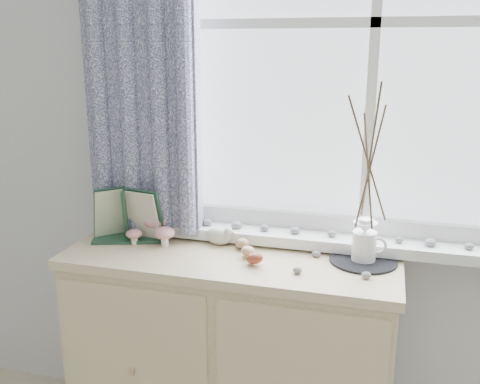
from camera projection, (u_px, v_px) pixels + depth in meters
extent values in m
cube|color=silver|center=(287.00, 122.00, 1.99)|extent=(4.00, 0.04, 2.60)
cube|color=silver|center=(376.00, 23.00, 1.81)|extent=(1.30, 0.01, 1.40)
cube|color=white|center=(361.00, 243.00, 1.95)|extent=(1.45, 0.16, 0.04)
cube|color=#090A36|center=(139.00, 16.00, 1.90)|extent=(0.44, 0.06, 1.61)
cube|color=beige|center=(231.00, 363.00, 2.04)|extent=(1.17, 0.43, 0.81)
cube|color=beige|center=(230.00, 259.00, 1.92)|extent=(1.20, 0.45, 0.03)
cube|color=beige|center=(135.00, 384.00, 1.91)|extent=(0.55, 0.01, 0.75)
cylinder|color=white|center=(157.00, 229.00, 2.07)|extent=(0.03, 0.03, 0.07)
ellipsoid|color=#A9050B|center=(157.00, 220.00, 2.06)|extent=(0.12, 0.12, 0.06)
cylinder|color=white|center=(165.00, 240.00, 1.99)|extent=(0.03, 0.03, 0.05)
ellipsoid|color=#A9050B|center=(164.00, 233.00, 1.99)|extent=(0.08, 0.08, 0.04)
cylinder|color=white|center=(134.00, 239.00, 2.02)|extent=(0.03, 0.03, 0.04)
ellipsoid|color=#A9050B|center=(134.00, 234.00, 2.01)|extent=(0.06, 0.06, 0.03)
ellipsoid|color=tan|center=(248.00, 251.00, 1.89)|extent=(0.05, 0.04, 0.06)
ellipsoid|color=tan|center=(242.00, 243.00, 1.96)|extent=(0.05, 0.04, 0.06)
ellipsoid|color=maroon|center=(255.00, 258.00, 1.82)|extent=(0.05, 0.04, 0.06)
cylinder|color=black|center=(363.00, 261.00, 1.85)|extent=(0.23, 0.23, 0.01)
cylinder|color=white|center=(364.00, 246.00, 1.84)|extent=(0.10, 0.10, 0.10)
cone|color=white|center=(365.00, 227.00, 1.82)|extent=(0.08, 0.08, 0.04)
cylinder|color=white|center=(366.00, 222.00, 1.82)|extent=(0.05, 0.05, 0.02)
torus|color=white|center=(378.00, 246.00, 1.83)|extent=(0.06, 0.02, 0.06)
ellipsoid|color=gray|center=(297.00, 270.00, 1.76)|extent=(0.03, 0.03, 0.02)
ellipsoid|color=gray|center=(316.00, 254.00, 1.89)|extent=(0.03, 0.03, 0.02)
ellipsoid|color=gray|center=(366.00, 275.00, 1.72)|extent=(0.03, 0.03, 0.02)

